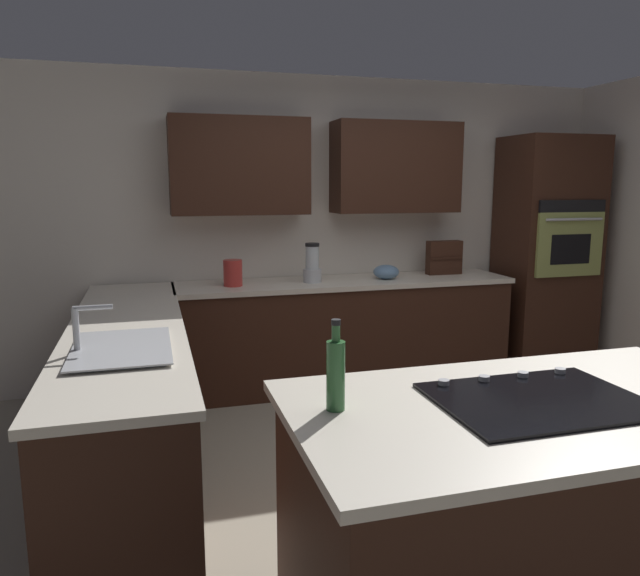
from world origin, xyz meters
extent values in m
plane|color=#9E937F|center=(0.00, 0.00, 0.00)|extent=(14.00, 14.00, 0.00)
cube|color=silver|center=(0.00, -2.10, 1.30)|extent=(6.00, 0.10, 2.60)
cube|color=#381E14|center=(-0.40, -1.88, 1.83)|extent=(1.10, 0.34, 0.77)
cube|color=#381E14|center=(0.95, -1.88, 1.83)|extent=(1.10, 0.34, 0.77)
cube|color=#381E14|center=(0.10, -1.72, 0.43)|extent=(2.80, 0.60, 0.86)
cube|color=silver|center=(0.10, -1.72, 0.88)|extent=(2.84, 0.64, 0.04)
cube|color=#381E14|center=(1.82, -0.55, 0.43)|extent=(0.60, 2.90, 0.86)
cube|color=silver|center=(1.82, -0.55, 0.88)|extent=(0.64, 2.94, 0.04)
cube|color=#381E14|center=(0.30, 1.17, 0.43)|extent=(1.80, 0.95, 0.86)
cube|color=silver|center=(0.30, 1.17, 0.88)|extent=(1.88, 1.03, 0.04)
cube|color=#381E14|center=(-1.85, -1.72, 1.06)|extent=(0.80, 0.60, 2.12)
cube|color=#939E51|center=(-1.85, -1.41, 1.18)|extent=(0.66, 0.03, 0.56)
cube|color=black|center=(-1.85, -1.39, 1.14)|extent=(0.40, 0.01, 0.26)
cube|color=black|center=(-1.85, -1.41, 1.51)|extent=(0.66, 0.02, 0.11)
cylinder|color=silver|center=(-1.85, -1.37, 1.40)|extent=(0.56, 0.02, 0.02)
cube|color=#515456|center=(1.82, -0.15, 0.91)|extent=(0.40, 0.30, 0.02)
cube|color=#515456|center=(1.82, 0.19, 0.91)|extent=(0.40, 0.30, 0.02)
cube|color=#B7BABF|center=(1.82, 0.02, 0.92)|extent=(0.46, 0.70, 0.01)
cylinder|color=#B7BABF|center=(2.02, 0.02, 1.01)|extent=(0.03, 0.03, 0.22)
cylinder|color=#B7BABF|center=(1.94, 0.02, 1.12)|extent=(0.18, 0.02, 0.02)
cube|color=black|center=(0.30, 1.17, 0.91)|extent=(0.76, 0.56, 0.01)
cylinder|color=#B2B2B7|center=(0.03, 0.94, 0.92)|extent=(0.04, 0.04, 0.02)
cylinder|color=#B2B2B7|center=(0.21, 0.94, 0.92)|extent=(0.04, 0.04, 0.02)
cylinder|color=#B2B2B7|center=(0.39, 0.94, 0.92)|extent=(0.04, 0.04, 0.02)
cylinder|color=#B2B2B7|center=(0.57, 0.94, 0.92)|extent=(0.04, 0.04, 0.02)
cylinder|color=silver|center=(0.40, -1.69, 0.96)|extent=(0.15, 0.15, 0.11)
cylinder|color=silver|center=(0.40, -1.69, 1.10)|extent=(0.11, 0.11, 0.19)
cylinder|color=black|center=(0.40, -1.69, 1.21)|extent=(0.12, 0.12, 0.03)
ellipsoid|color=#668CB2|center=(-0.25, -1.69, 0.96)|extent=(0.22, 0.22, 0.12)
cube|color=#381E14|center=(-0.85, -1.80, 1.05)|extent=(0.31, 0.10, 0.30)
cube|color=#381E14|center=(-0.85, -1.75, 1.05)|extent=(0.30, 0.02, 0.02)
cylinder|color=red|center=(1.05, -1.69, 1.00)|extent=(0.15, 0.15, 0.21)
cylinder|color=#336B38|center=(1.05, 1.04, 1.03)|extent=(0.07, 0.07, 0.25)
cylinder|color=#336B38|center=(1.05, 1.04, 1.18)|extent=(0.03, 0.03, 0.06)
cylinder|color=black|center=(1.05, 1.04, 1.22)|extent=(0.03, 0.03, 0.02)
camera|label=1|loc=(1.66, 2.96, 1.70)|focal=33.39mm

